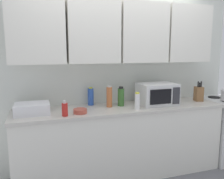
% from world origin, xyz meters
% --- Properties ---
extents(wall_back_with_cabinets, '(3.52, 0.38, 2.60)m').
position_xyz_m(wall_back_with_cabinets, '(-0.00, -0.07, 1.58)').
color(wall_back_with_cabinets, silver).
rests_on(wall_back_with_cabinets, ground_plane).
extents(counter_run, '(2.65, 0.63, 0.90)m').
position_xyz_m(counter_run, '(0.00, -0.30, 0.45)').
color(counter_run, white).
rests_on(counter_run, ground_plane).
extents(microwave, '(0.48, 0.37, 0.28)m').
position_xyz_m(microwave, '(0.49, -0.31, 1.04)').
color(microwave, silver).
rests_on(microwave, counter_run).
extents(dish_rack, '(0.38, 0.30, 0.12)m').
position_xyz_m(dish_rack, '(-1.07, -0.30, 0.96)').
color(dish_rack, silver).
rests_on(dish_rack, counter_run).
extents(knife_block, '(0.13, 0.14, 0.28)m').
position_xyz_m(knife_block, '(1.16, -0.30, 1.00)').
color(knife_block, brown).
rests_on(knife_block, counter_run).
extents(bottle_clear_tall, '(0.07, 0.07, 0.24)m').
position_xyz_m(bottle_clear_tall, '(0.89, -0.09, 1.02)').
color(bottle_clear_tall, silver).
rests_on(bottle_clear_tall, counter_run).
extents(bottle_white_jar, '(0.06, 0.06, 0.21)m').
position_xyz_m(bottle_white_jar, '(0.14, -0.48, 1.00)').
color(bottle_white_jar, white).
rests_on(bottle_white_jar, counter_run).
extents(bottle_spice_jar, '(0.07, 0.07, 0.27)m').
position_xyz_m(bottle_spice_jar, '(-0.14, -0.25, 1.03)').
color(bottle_spice_jar, '#BC6638').
rests_on(bottle_spice_jar, counter_run).
extents(bottle_red_sauce, '(0.06, 0.06, 0.17)m').
position_xyz_m(bottle_red_sauce, '(-0.73, -0.51, 0.98)').
color(bottle_red_sauce, red).
rests_on(bottle_red_sauce, counter_run).
extents(bottle_green_oil, '(0.08, 0.08, 0.25)m').
position_xyz_m(bottle_green_oil, '(0.01, -0.24, 1.02)').
color(bottle_green_oil, '#386B2D').
rests_on(bottle_green_oil, counter_run).
extents(bottle_blue_cleaner, '(0.08, 0.08, 0.23)m').
position_xyz_m(bottle_blue_cleaner, '(-0.34, -0.08, 1.01)').
color(bottle_blue_cleaner, '#2D56B7').
rests_on(bottle_blue_cleaner, counter_run).
extents(bowl_ceramic_small, '(0.16, 0.16, 0.05)m').
position_xyz_m(bowl_ceramic_small, '(-0.55, -0.45, 0.93)').
color(bowl_ceramic_small, '#B24C3D').
rests_on(bowl_ceramic_small, counter_run).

